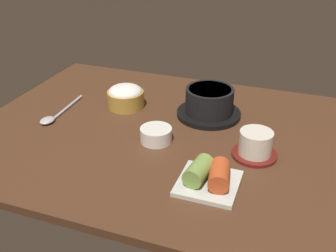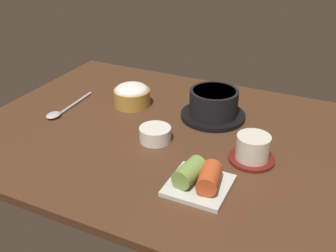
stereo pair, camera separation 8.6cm
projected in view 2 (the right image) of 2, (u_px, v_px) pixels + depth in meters
dining_table at (164, 134)px, 104.57cm from camera, size 100.00×76.00×2.00cm
stone_pot at (214, 105)px, 109.07cm from camera, size 18.00×18.00×8.26cm
rice_bowl at (132, 95)px, 116.49cm from camera, size 10.68×10.68×6.72cm
tea_cup_with_saucer at (253, 149)px, 90.46cm from camera, size 10.71×10.71×6.48cm
banchan_cup_center at (157, 134)px, 98.83cm from camera, size 7.97×7.97×3.66cm
kimchi_plate at (199, 179)px, 81.93cm from camera, size 12.64×12.64×5.35cm
spoon at (61, 111)px, 113.13cm from camera, size 3.60×20.07×1.35cm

